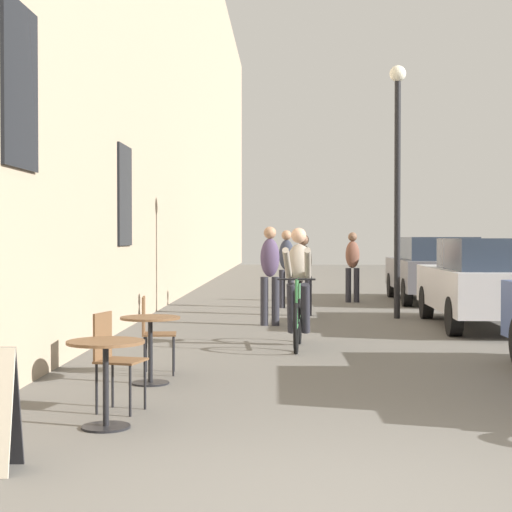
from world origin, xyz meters
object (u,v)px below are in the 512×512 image
cyclist_on_bicycle (298,291)px  pedestrian_furthest (352,263)px  pedestrian_far (286,264)px  parked_car_third (434,268)px  cafe_table_mid (150,335)px  cafe_table_near (106,365)px  pedestrian_mid (303,270)px  pedestrian_near (270,270)px  cafe_chair_mid_toward_street (153,329)px  parked_car_second (488,281)px  cafe_chair_near_toward_street (113,354)px  street_lamp (397,158)px

cyclist_on_bicycle → pedestrian_furthest: size_ratio=1.03×
pedestrian_far → parked_car_third: bearing=27.2°
cafe_table_mid → parked_car_third: bearing=66.3°
cafe_table_mid → pedestrian_furthest: pedestrian_furthest is taller
cafe_table_near → pedestrian_mid: 10.14m
pedestrian_near → cafe_table_near: bearing=-98.5°
cafe_table_near → pedestrian_far: bearing=82.7°
pedestrian_near → pedestrian_mid: pedestrian_near is taller
cafe_table_mid → pedestrian_furthest: size_ratio=0.42×
pedestrian_near → pedestrian_mid: bearing=71.4°
pedestrian_far → pedestrian_furthest: size_ratio=1.02×
cafe_chair_mid_toward_street → cyclist_on_bicycle: cyclist_on_bicycle is taller
cafe_table_mid → parked_car_second: parked_car_second is taller
pedestrian_far → parked_car_second: bearing=-48.3°
pedestrian_near → parked_car_third: 6.82m
cafe_chair_near_toward_street → parked_car_second: 8.82m
pedestrian_far → cafe_chair_mid_toward_street: bearing=-99.7°
pedestrian_far → parked_car_third: 4.06m
cafe_table_near → pedestrian_far: 11.90m
cafe_chair_mid_toward_street → pedestrian_mid: bearing=75.4°
cafe_chair_near_toward_street → cafe_table_mid: size_ratio=1.24×
street_lamp → pedestrian_furthest: bearing=97.5°
parked_car_third → pedestrian_far: bearing=-152.8°
pedestrian_far → pedestrian_furthest: (1.61, 1.73, -0.02)m
street_lamp → parked_car_second: (1.36, -1.62, -2.30)m
pedestrian_far → cafe_chair_near_toward_street: bearing=-98.1°
street_lamp → parked_car_second: bearing=-50.0°
cafe_table_near → pedestrian_furthest: size_ratio=0.42×
cafe_table_near → street_lamp: 10.48m
cafe_table_near → cafe_table_mid: bearing=89.1°
street_lamp → parked_car_third: (1.46, 4.18, -2.29)m
cafe_table_near → pedestrian_near: bearing=81.5°
pedestrian_near → pedestrian_mid: size_ratio=1.08×
pedestrian_mid → street_lamp: (1.81, -0.49, 2.19)m
cafe_chair_near_toward_street → cafe_table_near: bearing=-83.6°
parked_car_second → parked_car_third: size_ratio=0.98×
pedestrian_mid → pedestrian_furthest: 3.78m
cafe_chair_near_toward_street → pedestrian_near: pedestrian_near is taller
pedestrian_mid → parked_car_third: 4.93m
pedestrian_mid → street_lamp: bearing=-15.1°
cafe_table_mid → pedestrian_near: 6.12m
cafe_chair_near_toward_street → pedestrian_mid: 9.51m
cafe_chair_mid_toward_street → parked_car_third: 12.10m
cyclist_on_bicycle → pedestrian_mid: cyclist_on_bicycle is taller
pedestrian_far → parked_car_second: 5.27m
cafe_chair_near_toward_street → cafe_chair_mid_toward_street: size_ratio=1.00×
cafe_table_mid → parked_car_second: bearing=49.3°
pedestrian_mid → pedestrian_far: bearing=100.4°
cafe_table_near → street_lamp: street_lamp is taller
cafe_chair_near_toward_street → street_lamp: 9.92m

